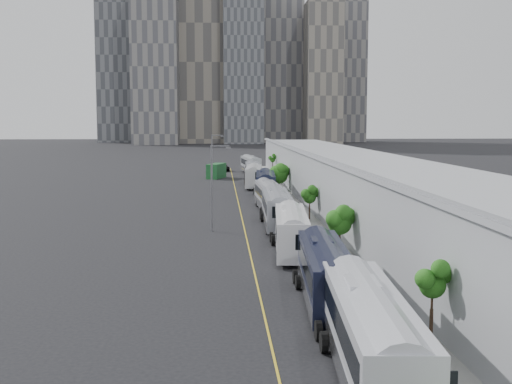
{
  "coord_description": "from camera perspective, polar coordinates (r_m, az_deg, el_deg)",
  "views": [
    {
      "loc": [
        -3.98,
        -18.11,
        11.04
      ],
      "look_at": [
        0.14,
        55.12,
        3.0
      ],
      "focal_mm": 45.0,
      "sensor_mm": 36.0,
      "label": 1
    }
  ],
  "objects": [
    {
      "name": "tree_2",
      "position": [
        72.22,
        4.78,
        -0.3
      ],
      "size": [
        1.5,
        1.5,
        3.61
      ],
      "color": "black",
      "rests_on": "ground"
    },
    {
      "name": "bus_4",
      "position": [
        80.4,
        1.14,
        -0.55
      ],
      "size": [
        2.96,
        12.37,
        3.59
      ],
      "rotation": [
        0.0,
        0.0,
        0.04
      ],
      "color": "#95979F",
      "rests_on": "ground"
    },
    {
      "name": "shipping_container",
      "position": [
        126.22,
        -3.55,
        1.88
      ],
      "size": [
        3.99,
        6.3,
        2.87
      ],
      "primitive_type": "cube",
      "rotation": [
        0.0,
        0.0,
        -0.33
      ],
      "color": "#174B23",
      "rests_on": "ground"
    },
    {
      "name": "bus_6",
      "position": [
        108.85,
        -0.21,
        1.27
      ],
      "size": [
        3.49,
        12.91,
        3.73
      ],
      "rotation": [
        0.0,
        0.0,
        -0.07
      ],
      "color": "silver",
      "rests_on": "ground"
    },
    {
      "name": "tree_0",
      "position": [
        32.1,
        15.41,
        -7.77
      ],
      "size": [
        1.31,
        1.31,
        4.12
      ],
      "color": "black",
      "rests_on": "ground"
    },
    {
      "name": "street_lamp_far",
      "position": [
        106.13,
        -3.83,
        3.06
      ],
      "size": [
        2.04,
        0.22,
        8.93
      ],
      "color": "#59595E",
      "rests_on": "ground"
    },
    {
      "name": "lane_line",
      "position": [
        73.98,
        -1.27,
        -2.32
      ],
      "size": [
        0.12,
        160.0,
        0.02
      ],
      "primitive_type": "cube",
      "color": "gold",
      "rests_on": "ground"
    },
    {
      "name": "tree_4",
      "position": [
        125.46,
        1.48,
        2.86
      ],
      "size": [
        1.02,
        1.02,
        4.31
      ],
      "color": "black",
      "rests_on": "ground"
    },
    {
      "name": "bus_7",
      "position": [
        121.21,
        -0.33,
        1.74
      ],
      "size": [
        2.72,
        12.14,
        3.53
      ],
      "rotation": [
        0.0,
        0.0,
        -0.02
      ],
      "color": "gray",
      "rests_on": "ground"
    },
    {
      "name": "suv",
      "position": [
        144.18,
        -3.02,
        2.19
      ],
      "size": [
        3.47,
        6.35,
        1.69
      ],
      "primitive_type": "imported",
      "rotation": [
        0.0,
        0.0,
        0.11
      ],
      "color": "black",
      "rests_on": "ground"
    },
    {
      "name": "bus_0",
      "position": [
        28.34,
        10.07,
        -13.09
      ],
      "size": [
        3.7,
        13.93,
        4.03
      ],
      "rotation": [
        0.0,
        0.0,
        -0.07
      ],
      "color": "#B8BAC3",
      "rests_on": "ground"
    },
    {
      "name": "bus_3",
      "position": [
        67.72,
        1.85,
        -1.73
      ],
      "size": [
        3.06,
        13.3,
        3.87
      ],
      "rotation": [
        0.0,
        0.0,
        -0.03
      ],
      "color": "gray",
      "rests_on": "ground"
    },
    {
      "name": "bus_1",
      "position": [
        39.64,
        6.18,
        -7.6
      ],
      "size": [
        3.36,
        12.9,
        3.73
      ],
      "rotation": [
        0.0,
        0.0,
        -0.06
      ],
      "color": "black",
      "rests_on": "ground"
    },
    {
      "name": "bus_2",
      "position": [
        54.29,
        3.14,
        -3.8
      ],
      "size": [
        3.56,
        12.9,
        3.72
      ],
      "rotation": [
        0.0,
        0.0,
        -0.08
      ],
      "color": "white",
      "rests_on": "ground"
    },
    {
      "name": "depot",
      "position": [
        75.44,
        9.8,
        0.44
      ],
      "size": [
        12.45,
        160.4,
        7.2
      ],
      "color": "gray",
      "rests_on": "ground"
    },
    {
      "name": "tree_3",
      "position": [
        101.72,
        2.05,
        1.79
      ],
      "size": [
        2.9,
        2.9,
        4.58
      ],
      "color": "black",
      "rests_on": "ground"
    },
    {
      "name": "street_lamp_near",
      "position": [
        64.57,
        -3.8,
        0.91
      ],
      "size": [
        2.04,
        0.22,
        8.71
      ],
      "color": "#59595E",
      "rests_on": "ground"
    },
    {
      "name": "bus_8",
      "position": [
        137.62,
        -0.47,
        2.33
      ],
      "size": [
        3.9,
        13.2,
        3.8
      ],
      "rotation": [
        0.0,
        0.0,
        0.1
      ],
      "color": "#9CA0A5",
      "rests_on": "ground"
    },
    {
      "name": "bus_5",
      "position": [
        93.23,
        0.85,
        0.47
      ],
      "size": [
        3.5,
        13.48,
        3.9
      ],
      "rotation": [
        0.0,
        0.0,
        -0.06
      ],
      "color": "black",
      "rests_on": "ground"
    },
    {
      "name": "sidewalk",
      "position": [
        75.07,
        6.78,
        -2.2
      ],
      "size": [
        10.0,
        170.0,
        0.12
      ],
      "primitive_type": "cube",
      "color": "gray",
      "rests_on": "ground"
    },
    {
      "name": "skyline",
      "position": [
        344.59,
        -3.1,
        12.88
      ],
      "size": [
        145.0,
        64.0,
        120.0
      ],
      "color": "slate",
      "rests_on": "ground"
    },
    {
      "name": "tree_1",
      "position": [
        53.01,
        7.46,
        -2.45
      ],
      "size": [
        1.98,
        1.98,
        4.08
      ],
      "color": "black",
      "rests_on": "ground"
    }
  ]
}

